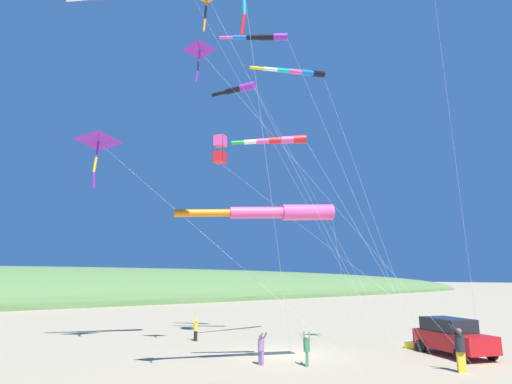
{
  "coord_description": "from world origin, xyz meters",
  "views": [
    {
      "loc": [
        -17.65,
        15.87,
        4.0
      ],
      "look_at": [
        -0.51,
        2.51,
        8.31
      ],
      "focal_mm": 30.01,
      "sensor_mm": 36.0,
      "label": 1
    }
  ],
  "objects": [
    {
      "name": "ground_plane",
      "position": [
        0.0,
        0.0,
        0.0
      ],
      "size": [
        600.0,
        600.0,
        0.0
      ],
      "primitive_type": "plane",
      "color": "tan"
    },
    {
      "name": "kite_delta_black_fish_shape",
      "position": [
        1.41,
        4.94,
        16.28
      ],
      "size": [
        10.1,
        9.79,
        16.69
      ],
      "color": "purple",
      "rests_on": "ground_plane"
    },
    {
      "name": "person_adult_flyer",
      "position": [
        -7.85,
        -2.84,
        1.09
      ],
      "size": [
        0.69,
        0.72,
        1.99
      ],
      "color": "gold",
      "rests_on": "ground_plane"
    },
    {
      "name": "parked_car",
      "position": [
        -5.6,
        -6.43,
        0.95
      ],
      "size": [
        4.68,
        3.35,
        1.85
      ],
      "color": "red",
      "rests_on": "ground_plane"
    },
    {
      "name": "dune_ridge_grassy",
      "position": [
        55.0,
        0.0,
        0.0
      ],
      "size": [
        28.0,
        240.0,
        11.08
      ],
      "primitive_type": "ellipsoid",
      "color": "#567A42",
      "rests_on": "ground_plane"
    },
    {
      "name": "kite_windsock_long_streamer_left",
      "position": [
        -3.61,
        3.58,
        10.08
      ],
      "size": [
        3.5,
        9.71,
        10.37
      ],
      "color": "red",
      "rests_on": "ground_plane"
    },
    {
      "name": "kite_delta_orange_high_right",
      "position": [
        8.21,
        8.04,
        12.15
      ],
      "size": [
        14.45,
        8.75,
        12.69
      ],
      "color": "purple",
      "rests_on": "ground_plane"
    },
    {
      "name": "person_child_grey_jacket",
      "position": [
        6.99,
        1.53,
        0.79
      ],
      "size": [
        0.44,
        0.35,
        1.46
      ],
      "color": "#232328",
      "rests_on": "ground_plane"
    },
    {
      "name": "person_bystander_far",
      "position": [
        -2.86,
        1.41,
        0.82
      ],
      "size": [
        0.53,
        0.54,
        1.51
      ],
      "color": "#3D7F51",
      "rests_on": "ground_plane"
    },
    {
      "name": "kite_box_purple_drifting",
      "position": [
        5.99,
        0.56,
        12.53
      ],
      "size": [
        12.23,
        8.6,
        13.49
      ],
      "color": "#EF4C93",
      "rests_on": "ground_plane"
    },
    {
      "name": "kite_windsock_rainbow_low_near",
      "position": [
        -2.84,
        2.89,
        6.92
      ],
      "size": [
        3.68,
        11.94,
        7.4
      ],
      "color": "#EF4C93",
      "rests_on": "ground_plane"
    },
    {
      "name": "person_child_green_jacket",
      "position": [
        -1.4,
        2.91,
        0.82
      ],
      "size": [
        0.46,
        0.37,
        1.5
      ],
      "color": "#8E6B9E",
      "rests_on": "ground_plane"
    },
    {
      "name": "cooler_box",
      "position": [
        -3.0,
        -6.68,
        0.21
      ],
      "size": [
        0.62,
        0.42,
        0.42
      ],
      "color": "yellow",
      "rests_on": "ground_plane"
    },
    {
      "name": "kite_windsock_long_streamer_right",
      "position": [
        5.88,
        -0.99,
        17.36
      ],
      "size": [
        11.38,
        4.98,
        17.78
      ],
      "color": "purple",
      "rests_on": "ground_plane"
    },
    {
      "name": "kite_windsock_teal_far_right",
      "position": [
        0.72,
        -1.94,
        16.9
      ],
      "size": [
        6.02,
        6.54,
        17.56
      ],
      "color": "black",
      "rests_on": "ground_plane"
    },
    {
      "name": "kite_windsock_yellow_midlevel",
      "position": [
        2.34,
        -0.29,
        19.51
      ],
      "size": [
        8.64,
        7.52,
        19.75
      ],
      "color": "purple",
      "rests_on": "ground_plane"
    }
  ]
}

